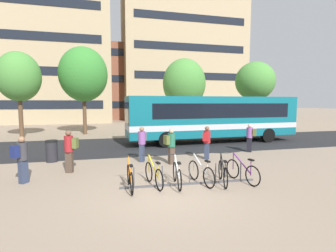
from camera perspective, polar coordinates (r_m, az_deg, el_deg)
ground at (r=7.95m, az=-0.23°, el=-15.23°), size 200.00×200.00×0.00m
bus_lane_asphalt at (r=16.60m, az=-7.64°, el=-4.36°), size 80.00×7.20×0.01m
city_bus at (r=17.81m, az=9.97°, el=2.01°), size 12.10×2.97×3.20m
bike_rack at (r=8.78m, az=4.92°, el=-12.59°), size 4.71×0.32×0.70m
parked_bicycle_orange_0 at (r=8.31m, az=-8.67°, el=-11.58°), size 0.52×1.72×0.99m
parked_bicycle_yellow_1 at (r=8.55m, az=-3.28°, el=-11.04°), size 0.52×1.71×0.99m
parked_bicycle_white_2 at (r=8.55m, az=2.07°, el=-11.03°), size 0.52×1.72×0.99m
parked_bicycle_white_3 at (r=8.83m, az=7.50°, el=-10.55°), size 0.52×1.71×0.99m
parked_bicycle_black_4 at (r=8.97m, az=12.40°, el=-10.38°), size 0.66×1.67×0.99m
parked_bicycle_purple_5 at (r=9.32m, az=16.59°, el=-9.88°), size 0.54×1.70×0.99m
commuter_olive_pack_0 at (r=11.32m, az=0.64°, el=-4.11°), size 0.59×0.46×1.63m
commuter_grey_pack_1 at (r=11.90m, az=-5.93°, el=-3.54°), size 0.50×0.60×1.67m
commuter_navy_pack_2 at (r=10.02m, az=-30.46°, el=-6.05°), size 0.56×0.60×1.64m
commuter_olive_pack_3 at (r=14.82m, az=18.26°, el=-2.13°), size 0.60×0.57×1.62m
commuter_red_pack_4 at (r=12.44m, az=8.85°, el=-3.28°), size 0.55×0.60×1.64m
commuter_olive_pack_5 at (r=10.70m, az=-21.51°, el=-4.78°), size 0.58×0.44×1.71m
trash_bin at (r=13.07m, az=-25.02°, el=-5.18°), size 0.55×0.55×1.03m
street_tree_0 at (r=22.95m, az=-30.93°, el=9.59°), size 3.26×3.26×6.73m
street_tree_1 at (r=26.14m, az=3.71°, el=9.64°), size 4.41×4.41×7.29m
street_tree_2 at (r=23.33m, az=-18.75°, el=11.07°), size 4.12×4.12×7.59m
street_tree_3 at (r=26.22m, az=19.26°, el=9.62°), size 3.80×3.80×6.76m
building_left_wing at (r=41.25m, az=-27.09°, el=15.62°), size 19.26×10.22×21.07m
building_right_wing at (r=44.16m, az=3.11°, el=15.62°), size 19.60×10.41×21.30m
building_centre_block at (r=45.50m, az=-14.47°, el=9.39°), size 19.99×10.11×12.22m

